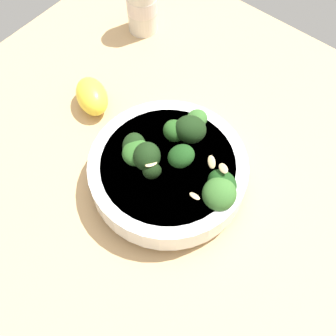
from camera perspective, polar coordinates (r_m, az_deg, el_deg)
ground_plane at (r=66.90cm, az=-1.45°, el=1.75°), size 71.61×71.61×3.01cm
bowl_of_broccoli at (r=59.56cm, az=0.22°, el=-0.09°), size 21.62×21.62×9.89cm
lemon_wedge at (r=69.91cm, az=-9.68°, el=9.40°), size 8.49×7.46×4.57cm
bottle_tall at (r=79.25cm, az=-3.46°, el=20.76°), size 5.21×5.21×12.11cm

